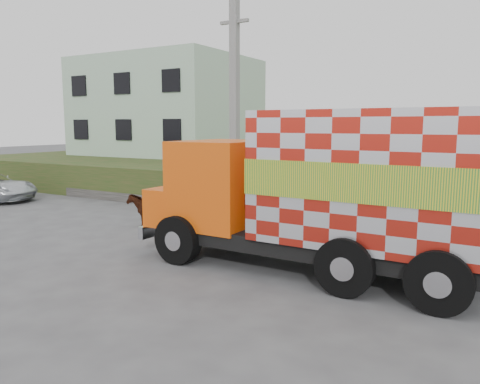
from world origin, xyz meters
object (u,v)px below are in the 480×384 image
Objects in this scene: cargo_truck at (327,191)px; cow at (148,209)px; utility_pole at (235,107)px; pedestrian at (300,147)px.

cow is (-6.93, 1.83, -1.33)m from cargo_truck.
pedestrian is at bearing 55.26° from utility_pole.
pedestrian is (2.89, 6.20, 1.90)m from cow.
utility_pole is 5.94× the size of cow.
utility_pole is 4.11× the size of pedestrian.
cargo_truck reaches higher than cow.
utility_pole reaches higher than pedestrian.
pedestrian is (-4.04, 8.03, 0.57)m from cargo_truck.
cow is (-1.18, -3.73, -3.51)m from utility_pole.
utility_pole is at bearing 46.34° from pedestrian.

